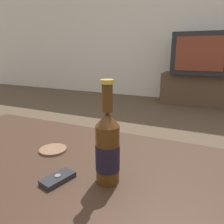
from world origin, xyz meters
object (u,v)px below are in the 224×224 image
object	(u,v)px
tv_stand	(197,89)
television	(201,54)
beer_bottle	(108,148)
cell_phone	(58,179)

from	to	relation	value
tv_stand	television	distance (m)	0.48
tv_stand	beer_bottle	world-z (taller)	beer_bottle
television	tv_stand	bearing A→B (deg)	90.00
television	cell_phone	bearing A→B (deg)	-93.43
television	cell_phone	world-z (taller)	television
tv_stand	television	xyz separation A→B (m)	(0.00, -0.00, 0.48)
television	beer_bottle	world-z (taller)	television
tv_stand	cell_phone	size ratio (longest dim) A/B	9.74
tv_stand	cell_phone	world-z (taller)	tv_stand
television	beer_bottle	xyz separation A→B (m)	(-0.05, -2.80, -0.20)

